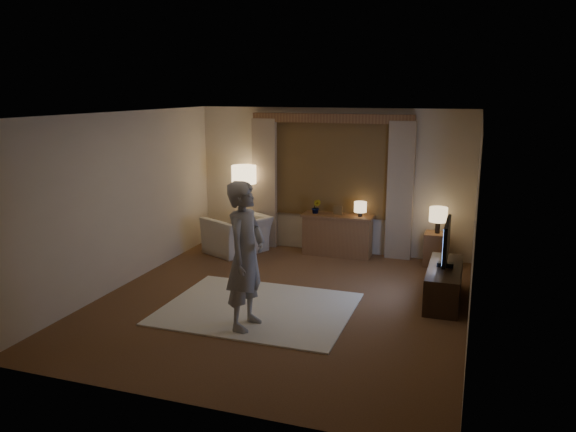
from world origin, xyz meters
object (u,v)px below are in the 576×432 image
at_px(sideboard, 337,236).
at_px(tv_stand, 444,284).
at_px(armchair, 237,235).
at_px(person, 246,256).
at_px(side_table, 436,249).

distance_m(sideboard, tv_stand, 2.60).
relative_size(sideboard, armchair, 1.17).
distance_m(armchair, person, 3.41).
height_order(armchair, side_table, armchair).
distance_m(side_table, tv_stand, 1.68).
distance_m(sideboard, side_table, 1.73).
bearing_deg(sideboard, armchair, -166.57).
height_order(sideboard, person, person).
height_order(armchair, person, person).
height_order(sideboard, tv_stand, sideboard).
relative_size(sideboard, person, 0.65).
bearing_deg(side_table, sideboard, 178.34).
bearing_deg(side_table, armchair, -173.93).
xyz_separation_m(armchair, tv_stand, (3.72, -1.29, -0.08)).
bearing_deg(sideboard, side_table, -1.66).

